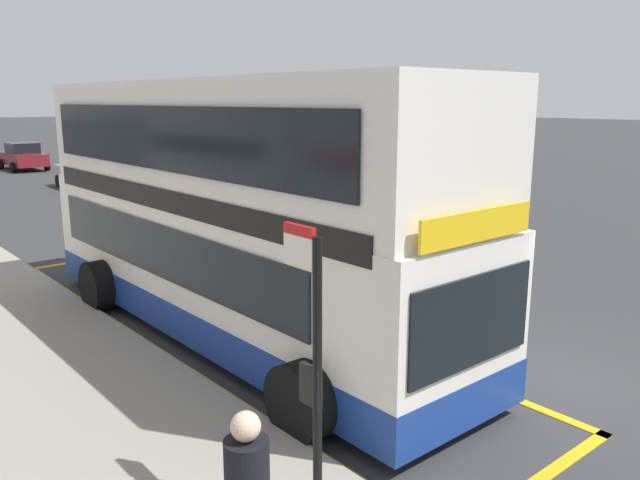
{
  "coord_description": "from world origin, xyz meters",
  "views": [
    {
      "loc": [
        -8.25,
        -4.3,
        4.09
      ],
      "look_at": [
        -0.43,
        4.93,
        1.4
      ],
      "focal_mm": 35.54,
      "sensor_mm": 36.0,
      "label": 1
    }
  ],
  "objects_px": {
    "parked_car_maroon_behind": "(23,156)",
    "bus_stop_sign": "(312,352)",
    "double_decker_bus": "(232,220)",
    "parked_car_white_distant": "(202,194)",
    "parked_car_silver_across": "(88,171)"
  },
  "relations": [
    {
      "from": "parked_car_maroon_behind",
      "to": "bus_stop_sign",
      "type": "bearing_deg",
      "value": 78.71
    },
    {
      "from": "double_decker_bus",
      "to": "parked_car_white_distant",
      "type": "bearing_deg",
      "value": 62.7
    },
    {
      "from": "double_decker_bus",
      "to": "parked_car_white_distant",
      "type": "relative_size",
      "value": 2.42
    },
    {
      "from": "parked_car_white_distant",
      "to": "bus_stop_sign",
      "type": "bearing_deg",
      "value": -114.2
    },
    {
      "from": "parked_car_silver_across",
      "to": "double_decker_bus",
      "type": "bearing_deg",
      "value": -103.12
    },
    {
      "from": "parked_car_white_distant",
      "to": "parked_car_silver_across",
      "type": "relative_size",
      "value": 1.0
    },
    {
      "from": "parked_car_maroon_behind",
      "to": "parked_car_silver_across",
      "type": "distance_m",
      "value": 10.58
    },
    {
      "from": "bus_stop_sign",
      "to": "parked_car_maroon_behind",
      "type": "relative_size",
      "value": 0.67
    },
    {
      "from": "bus_stop_sign",
      "to": "parked_car_silver_across",
      "type": "bearing_deg",
      "value": 73.82
    },
    {
      "from": "parked_car_white_distant",
      "to": "parked_car_maroon_behind",
      "type": "bearing_deg",
      "value": 93.34
    },
    {
      "from": "parked_car_silver_across",
      "to": "bus_stop_sign",
      "type": "bearing_deg",
      "value": -105.31
    },
    {
      "from": "bus_stop_sign",
      "to": "parked_car_maroon_behind",
      "type": "xyz_separation_m",
      "value": [
        7.44,
        36.05,
        -0.99
      ]
    },
    {
      "from": "parked_car_white_distant",
      "to": "parked_car_silver_across",
      "type": "xyz_separation_m",
      "value": [
        -0.42,
        9.82,
        0.0
      ]
    },
    {
      "from": "bus_stop_sign",
      "to": "parked_car_white_distant",
      "type": "height_order",
      "value": "bus_stop_sign"
    },
    {
      "from": "bus_stop_sign",
      "to": "parked_car_white_distant",
      "type": "xyz_separation_m",
      "value": [
        7.81,
        15.65,
        -0.99
      ]
    }
  ]
}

